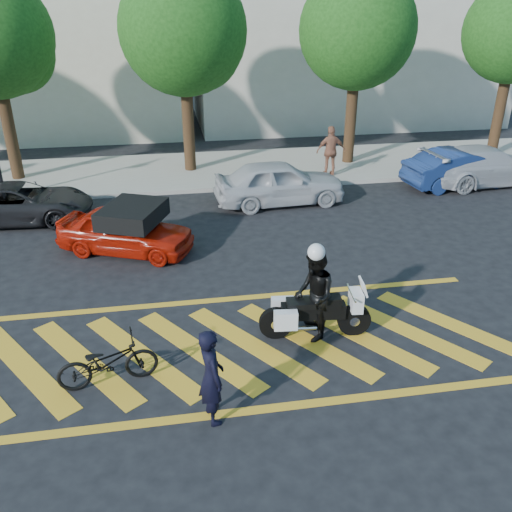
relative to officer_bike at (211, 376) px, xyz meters
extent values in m
plane|color=black|center=(0.49, 1.96, -0.87)|extent=(90.00, 90.00, 0.00)
cube|color=#9E998E|center=(0.49, 13.96, -0.80)|extent=(60.00, 5.00, 0.15)
cube|color=gold|center=(-3.41, 1.96, -0.87)|extent=(2.43, 3.21, 0.01)
cube|color=gold|center=(-2.31, 1.96, -0.87)|extent=(2.43, 3.21, 0.01)
cube|color=gold|center=(-1.21, 1.96, -0.87)|extent=(2.43, 3.21, 0.01)
cube|color=gold|center=(-0.11, 1.96, -0.87)|extent=(2.43, 3.21, 0.01)
cube|color=gold|center=(0.99, 1.96, -0.87)|extent=(2.43, 3.21, 0.01)
cube|color=gold|center=(2.09, 1.96, -0.87)|extent=(2.43, 3.21, 0.01)
cube|color=gold|center=(3.19, 1.96, -0.87)|extent=(2.43, 3.21, 0.01)
cube|color=gold|center=(4.29, 1.96, -0.87)|extent=(2.43, 3.21, 0.01)
cube|color=gold|center=(5.39, 1.96, -0.87)|extent=(2.43, 3.21, 0.01)
cube|color=gold|center=(0.49, 0.06, -0.87)|extent=(12.00, 0.20, 0.01)
cube|color=gold|center=(0.49, 3.86, -0.87)|extent=(12.00, 0.20, 0.01)
cube|color=beige|center=(-7.51, 22.96, 4.13)|extent=(16.00, 8.00, 10.00)
cube|color=beige|center=(9.49, 22.96, 4.63)|extent=(16.00, 8.00, 11.00)
cylinder|color=black|center=(-6.01, 13.96, 1.13)|extent=(0.44, 0.44, 4.00)
sphere|color=#184412|center=(-5.41, 14.26, 3.65)|extent=(2.73, 2.73, 2.73)
cylinder|color=black|center=(0.49, 13.96, 1.13)|extent=(0.44, 0.44, 4.00)
sphere|color=#184412|center=(0.49, 13.96, 4.39)|extent=(4.60, 4.60, 4.60)
sphere|color=#184412|center=(1.09, 14.26, 3.70)|extent=(2.99, 2.99, 2.99)
cylinder|color=black|center=(6.99, 13.96, 1.13)|extent=(0.44, 0.44, 4.00)
sphere|color=#184412|center=(6.99, 13.96, 4.34)|extent=(4.40, 4.40, 4.40)
sphere|color=#184412|center=(7.59, 14.26, 3.68)|extent=(2.86, 2.86, 2.86)
cylinder|color=black|center=(13.49, 13.96, 1.13)|extent=(0.44, 0.44, 4.00)
imported|color=black|center=(0.00, 0.00, 0.00)|extent=(0.55, 0.71, 1.74)
imported|color=black|center=(-1.77, 1.23, -0.40)|extent=(1.87, 0.91, 0.94)
cylinder|color=black|center=(1.52, 2.16, -0.53)|extent=(0.70, 0.21, 0.69)
cylinder|color=silver|center=(1.52, 2.16, -0.53)|extent=(0.22, 0.19, 0.21)
cylinder|color=black|center=(3.14, 2.00, -0.53)|extent=(0.70, 0.21, 0.69)
cylinder|color=silver|center=(3.14, 2.00, -0.53)|extent=(0.22, 0.19, 0.21)
cube|color=black|center=(2.28, 2.08, -0.26)|extent=(1.33, 0.40, 0.31)
cube|color=black|center=(2.59, 2.05, -0.06)|extent=(0.50, 0.36, 0.23)
cube|color=black|center=(2.02, 2.11, -0.08)|extent=(0.61, 0.41, 0.13)
cube|color=silver|center=(3.14, 2.00, -0.06)|extent=(0.27, 0.46, 0.42)
cube|color=silver|center=(1.71, 2.41, -0.30)|extent=(0.49, 0.23, 0.40)
cube|color=silver|center=(1.66, 1.87, -0.30)|extent=(0.49, 0.23, 0.40)
imported|color=black|center=(2.28, 2.08, 0.10)|extent=(0.83, 1.01, 1.94)
imported|color=#AE1708|center=(-1.68, 6.91, -0.24)|extent=(3.97, 2.81, 1.26)
imported|color=black|center=(-5.01, 9.76, -0.27)|extent=(4.42, 2.20, 1.20)
imported|color=#B9B9BD|center=(3.24, 9.95, -0.13)|extent=(4.45, 2.03, 1.48)
imported|color=navy|center=(10.12, 10.61, -0.19)|extent=(4.31, 1.99, 1.37)
imported|color=#ADAFB5|center=(11.19, 10.70, -0.16)|extent=(5.04, 2.43, 1.41)
imported|color=#9F6248|center=(5.70, 12.26, 0.22)|extent=(1.12, 0.50, 1.88)
camera|label=1|loc=(-0.47, -7.03, 5.58)|focal=38.00mm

